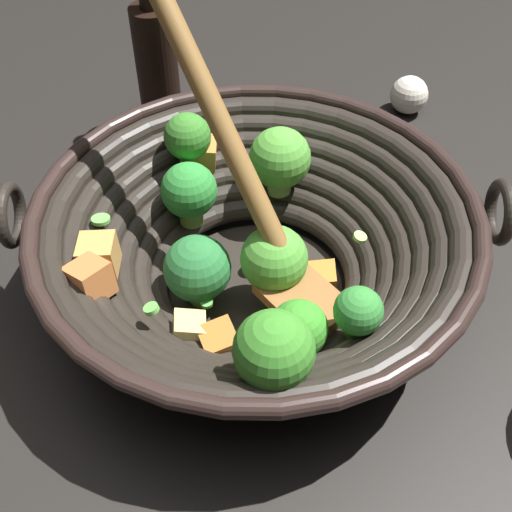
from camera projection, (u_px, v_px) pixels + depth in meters
ground_plane at (256, 292)px, 0.59m from camera, size 4.00×4.00×0.00m
wok at (255, 241)px, 0.54m from camera, size 0.40×0.37×0.27m
soy_sauce_bottle at (157, 64)px, 0.71m from camera, size 0.05×0.05×0.19m
garlic_bulb at (409, 95)px, 0.77m from camera, size 0.04×0.04×0.04m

